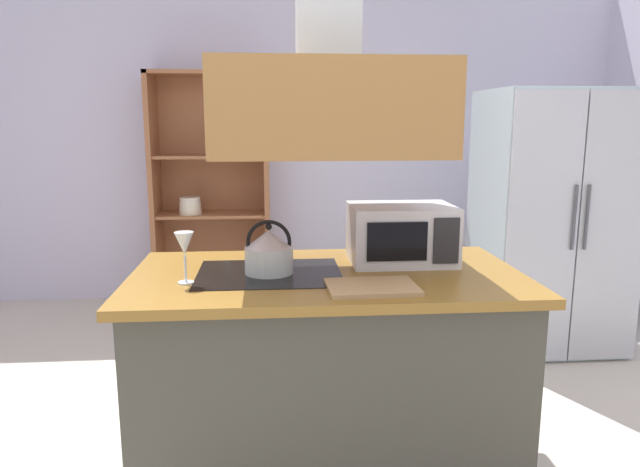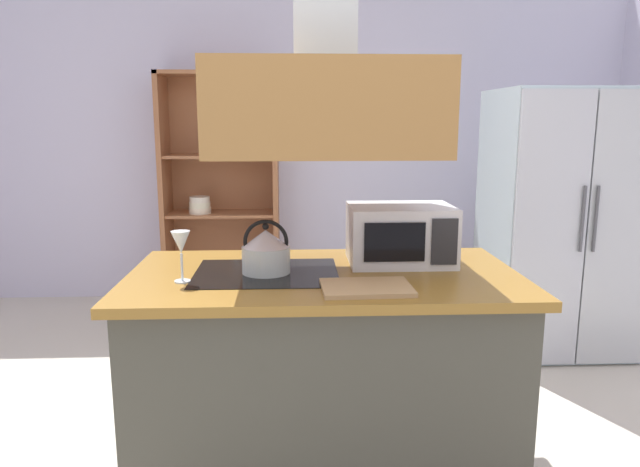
{
  "view_description": "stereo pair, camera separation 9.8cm",
  "coord_description": "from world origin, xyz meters",
  "px_view_note": "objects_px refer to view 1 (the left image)",
  "views": [
    {
      "loc": [
        0.02,
        -2.1,
        1.53
      ],
      "look_at": [
        0.24,
        0.63,
        1.0
      ],
      "focal_mm": 32.73,
      "sensor_mm": 36.0,
      "label": 1
    },
    {
      "loc": [
        0.11,
        -2.1,
        1.53
      ],
      "look_at": [
        0.24,
        0.63,
        1.0
      ],
      "focal_mm": 32.73,
      "sensor_mm": 36.0,
      "label": 2
    }
  ],
  "objects_px": {
    "microwave": "(401,234)",
    "kettle": "(268,251)",
    "refrigerator": "(550,221)",
    "wine_glass_on_counter": "(184,246)",
    "cutting_board": "(372,287)",
    "dish_cabinet": "(212,203)"
  },
  "relations": [
    {
      "from": "cutting_board",
      "to": "refrigerator",
      "type": "bearing_deg",
      "value": 47.44
    },
    {
      "from": "refrigerator",
      "to": "wine_glass_on_counter",
      "type": "relative_size",
      "value": 8.41
    },
    {
      "from": "cutting_board",
      "to": "wine_glass_on_counter",
      "type": "bearing_deg",
      "value": 168.53
    },
    {
      "from": "microwave",
      "to": "wine_glass_on_counter",
      "type": "height_order",
      "value": "microwave"
    },
    {
      "from": "refrigerator",
      "to": "wine_glass_on_counter",
      "type": "xyz_separation_m",
      "value": [
        -2.21,
        -1.48,
        0.19
      ]
    },
    {
      "from": "dish_cabinet",
      "to": "kettle",
      "type": "height_order",
      "value": "dish_cabinet"
    },
    {
      "from": "kettle",
      "to": "dish_cabinet",
      "type": "bearing_deg",
      "value": 100.88
    },
    {
      "from": "refrigerator",
      "to": "cutting_board",
      "type": "distance_m",
      "value": 2.21
    },
    {
      "from": "wine_glass_on_counter",
      "to": "cutting_board",
      "type": "bearing_deg",
      "value": -11.47
    },
    {
      "from": "microwave",
      "to": "kettle",
      "type": "bearing_deg",
      "value": -164.95
    },
    {
      "from": "cutting_board",
      "to": "microwave",
      "type": "bearing_deg",
      "value": 64.39
    },
    {
      "from": "kettle",
      "to": "wine_glass_on_counter",
      "type": "height_order",
      "value": "kettle"
    },
    {
      "from": "wine_glass_on_counter",
      "to": "kettle",
      "type": "bearing_deg",
      "value": 20.38
    },
    {
      "from": "dish_cabinet",
      "to": "cutting_board",
      "type": "height_order",
      "value": "dish_cabinet"
    },
    {
      "from": "cutting_board",
      "to": "kettle",
      "type": "bearing_deg",
      "value": 145.98
    },
    {
      "from": "microwave",
      "to": "wine_glass_on_counter",
      "type": "bearing_deg",
      "value": -163.04
    },
    {
      "from": "cutting_board",
      "to": "microwave",
      "type": "relative_size",
      "value": 0.74
    },
    {
      "from": "microwave",
      "to": "dish_cabinet",
      "type": "bearing_deg",
      "value": 114.76
    },
    {
      "from": "kettle",
      "to": "microwave",
      "type": "height_order",
      "value": "microwave"
    },
    {
      "from": "dish_cabinet",
      "to": "cutting_board",
      "type": "xyz_separation_m",
      "value": [
        0.87,
        -2.77,
        0.06
      ]
    },
    {
      "from": "refrigerator",
      "to": "microwave",
      "type": "distance_m",
      "value": 1.77
    },
    {
      "from": "kettle",
      "to": "wine_glass_on_counter",
      "type": "distance_m",
      "value": 0.35
    }
  ]
}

